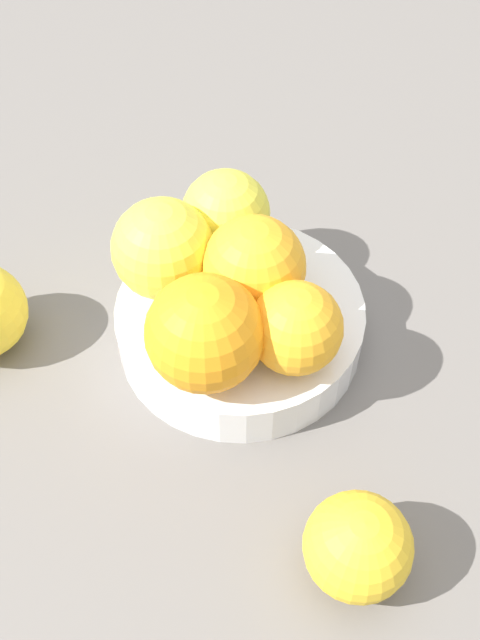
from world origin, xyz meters
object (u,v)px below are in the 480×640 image
at_px(fruit_bowl, 240,324).
at_px(orange_in_bowl_4, 205,333).
at_px(orange_in_bowl_0, 254,267).
at_px(orange_in_bowl_1, 296,328).
at_px(orange_loose_0, 358,546).
at_px(orange_in_bowl_3, 163,249).
at_px(orange_in_bowl_2, 226,214).

distance_m(fruit_bowl, orange_in_bowl_4, 0.08).
bearing_deg(orange_in_bowl_4, fruit_bowl, 64.54).
relative_size(orange_in_bowl_0, orange_in_bowl_4, 0.93).
relative_size(orange_in_bowl_1, orange_loose_0, 0.98).
distance_m(orange_in_bowl_3, orange_loose_0, 0.24).
bearing_deg(orange_in_bowl_2, orange_in_bowl_1, -68.74).
height_order(orange_in_bowl_0, orange_in_bowl_4, orange_in_bowl_4).
relative_size(orange_in_bowl_1, orange_in_bowl_4, 0.81).
distance_m(orange_in_bowl_1, orange_in_bowl_2, 0.12).
height_order(orange_in_bowl_1, orange_loose_0, orange_in_bowl_1).
bearing_deg(orange_loose_0, fruit_bowl, 108.61).
relative_size(fruit_bowl, orange_in_bowl_3, 2.48).
height_order(orange_in_bowl_3, orange_loose_0, orange_in_bowl_3).
height_order(orange_in_bowl_0, orange_in_bowl_1, orange_in_bowl_0).
xyz_separation_m(orange_in_bowl_1, orange_in_bowl_4, (-0.06, -0.01, 0.01)).
xyz_separation_m(fruit_bowl, orange_in_bowl_0, (0.01, 0.01, 0.06)).
xyz_separation_m(fruit_bowl, orange_loose_0, (0.06, -0.18, 0.02)).
xyz_separation_m(fruit_bowl, orange_in_bowl_4, (-0.03, -0.05, 0.06)).
height_order(orange_in_bowl_0, orange_loose_0, orange_in_bowl_0).
height_order(orange_in_bowl_0, orange_in_bowl_2, orange_in_bowl_0).
xyz_separation_m(orange_in_bowl_0, orange_in_bowl_1, (0.02, -0.05, -0.00)).
distance_m(orange_in_bowl_2, orange_loose_0, 0.26).
bearing_deg(fruit_bowl, orange_in_bowl_1, -52.55).
xyz_separation_m(orange_in_bowl_0, orange_in_bowl_3, (-0.06, 0.02, 0.00)).
distance_m(orange_in_bowl_1, orange_loose_0, 0.14).
bearing_deg(orange_in_bowl_1, orange_in_bowl_4, -172.99).
distance_m(orange_in_bowl_0, orange_in_bowl_4, 0.07).
xyz_separation_m(fruit_bowl, orange_in_bowl_2, (-0.01, 0.06, 0.05)).
bearing_deg(orange_in_bowl_0, orange_in_bowl_2, 107.02).
relative_size(orange_in_bowl_0, orange_in_bowl_3, 0.99).
distance_m(orange_in_bowl_0, orange_loose_0, 0.20).
xyz_separation_m(orange_in_bowl_0, orange_in_bowl_2, (-0.02, 0.06, -0.00)).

